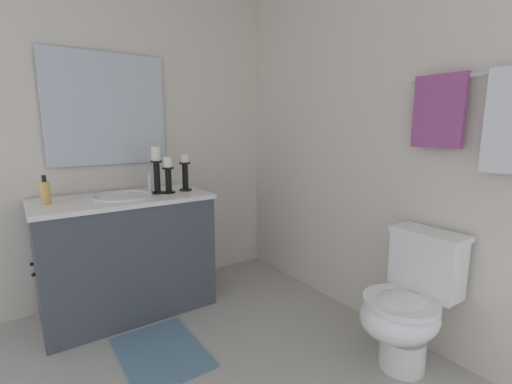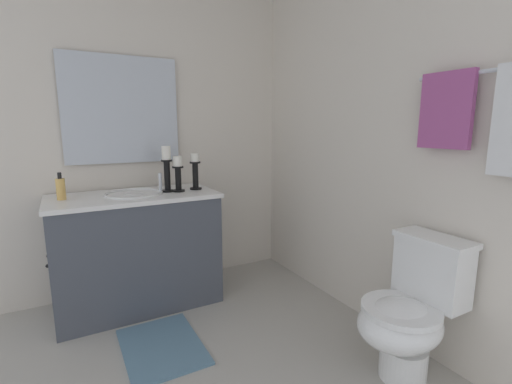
{
  "view_description": "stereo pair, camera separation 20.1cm",
  "coord_description": "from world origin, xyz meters",
  "px_view_note": "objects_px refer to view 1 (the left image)",
  "views": [
    {
      "loc": [
        1.53,
        -0.62,
        1.31
      ],
      "look_at": [
        -0.1,
        0.51,
        0.94
      ],
      "focal_mm": 24.83,
      "sensor_mm": 36.0,
      "label": 1
    },
    {
      "loc": [
        1.64,
        -0.45,
        1.31
      ],
      "look_at": [
        -0.1,
        0.51,
        0.94
      ],
      "focal_mm": 24.83,
      "sensor_mm": 36.0,
      "label": 2
    }
  ],
  "objects_px": {
    "mirror": "(107,109)",
    "candle_holder_mid": "(157,168)",
    "sink_basin": "(124,202)",
    "candle_holder_short": "(168,174)",
    "candle_holder_tall": "(185,172)",
    "soap_bottle": "(45,192)",
    "towel_bar": "(479,74)",
    "towel_near_vanity": "(438,111)",
    "vanity_cabinet": "(127,254)",
    "toilet": "(408,304)",
    "bath_mat": "(161,352)"
  },
  "relations": [
    {
      "from": "mirror",
      "to": "candle_holder_mid",
      "type": "bearing_deg",
      "value": 39.01
    },
    {
      "from": "sink_basin",
      "to": "towel_bar",
      "type": "relative_size",
      "value": 0.58
    },
    {
      "from": "towel_bar",
      "to": "towel_near_vanity",
      "type": "distance_m",
      "value": 0.24
    },
    {
      "from": "candle_holder_short",
      "to": "candle_holder_mid",
      "type": "distance_m",
      "value": 0.09
    },
    {
      "from": "mirror",
      "to": "towel_near_vanity",
      "type": "height_order",
      "value": "mirror"
    },
    {
      "from": "sink_basin",
      "to": "towel_bar",
      "type": "xyz_separation_m",
      "value": [
        1.62,
        1.29,
        0.76
      ]
    },
    {
      "from": "toilet",
      "to": "candle_holder_mid",
      "type": "bearing_deg",
      "value": -150.68
    },
    {
      "from": "vanity_cabinet",
      "to": "toilet",
      "type": "bearing_deg",
      "value": 35.61
    },
    {
      "from": "toilet",
      "to": "towel_bar",
      "type": "relative_size",
      "value": 1.09
    },
    {
      "from": "soap_bottle",
      "to": "candle_holder_short",
      "type": "bearing_deg",
      "value": 83.87
    },
    {
      "from": "bath_mat",
      "to": "towel_bar",
      "type": "bearing_deg",
      "value": 52.27
    },
    {
      "from": "candle_holder_mid",
      "to": "toilet",
      "type": "height_order",
      "value": "candle_holder_mid"
    },
    {
      "from": "sink_basin",
      "to": "candle_holder_mid",
      "type": "relative_size",
      "value": 1.2
    },
    {
      "from": "candle_holder_mid",
      "to": "toilet",
      "type": "distance_m",
      "value": 1.81
    },
    {
      "from": "toilet",
      "to": "bath_mat",
      "type": "distance_m",
      "value": 1.42
    },
    {
      "from": "towel_near_vanity",
      "to": "vanity_cabinet",
      "type": "bearing_deg",
      "value": -138.75
    },
    {
      "from": "vanity_cabinet",
      "to": "mirror",
      "type": "xyz_separation_m",
      "value": [
        -0.28,
        0.0,
        1.01
      ]
    },
    {
      "from": "sink_basin",
      "to": "bath_mat",
      "type": "height_order",
      "value": "sink_basin"
    },
    {
      "from": "candle_holder_tall",
      "to": "towel_near_vanity",
      "type": "relative_size",
      "value": 0.72
    },
    {
      "from": "vanity_cabinet",
      "to": "toilet",
      "type": "relative_size",
      "value": 1.53
    },
    {
      "from": "candle_holder_short",
      "to": "soap_bottle",
      "type": "relative_size",
      "value": 1.45
    },
    {
      "from": "sink_basin",
      "to": "mirror",
      "type": "relative_size",
      "value": 0.49
    },
    {
      "from": "soap_bottle",
      "to": "toilet",
      "type": "bearing_deg",
      "value": 44.86
    },
    {
      "from": "candle_holder_short",
      "to": "candle_holder_tall",
      "type": "bearing_deg",
      "value": 102.04
    },
    {
      "from": "mirror",
      "to": "towel_near_vanity",
      "type": "bearing_deg",
      "value": 36.32
    },
    {
      "from": "soap_bottle",
      "to": "towel_bar",
      "type": "bearing_deg",
      "value": 46.4
    },
    {
      "from": "soap_bottle",
      "to": "toilet",
      "type": "distance_m",
      "value": 2.22
    },
    {
      "from": "sink_basin",
      "to": "mirror",
      "type": "xyz_separation_m",
      "value": [
        -0.28,
        -0.0,
        0.63
      ]
    },
    {
      "from": "mirror",
      "to": "toilet",
      "type": "bearing_deg",
      "value": 31.09
    },
    {
      "from": "mirror",
      "to": "toilet",
      "type": "relative_size",
      "value": 1.1
    },
    {
      "from": "candle_holder_tall",
      "to": "candle_holder_mid",
      "type": "xyz_separation_m",
      "value": [
        -0.0,
        -0.21,
        0.04
      ]
    },
    {
      "from": "vanity_cabinet",
      "to": "soap_bottle",
      "type": "height_order",
      "value": "soap_bottle"
    },
    {
      "from": "toilet",
      "to": "sink_basin",
      "type": "bearing_deg",
      "value": -144.42
    },
    {
      "from": "candle_holder_short",
      "to": "toilet",
      "type": "relative_size",
      "value": 0.35
    },
    {
      "from": "candle_holder_tall",
      "to": "toilet",
      "type": "relative_size",
      "value": 0.36
    },
    {
      "from": "candle_holder_mid",
      "to": "soap_bottle",
      "type": "distance_m",
      "value": 0.7
    },
    {
      "from": "sink_basin",
      "to": "candle_holder_tall",
      "type": "bearing_deg",
      "value": 87.86
    },
    {
      "from": "candle_holder_tall",
      "to": "toilet",
      "type": "distance_m",
      "value": 1.71
    },
    {
      "from": "vanity_cabinet",
      "to": "candle_holder_tall",
      "type": "xyz_separation_m",
      "value": [
        0.02,
        0.45,
        0.56
      ]
    },
    {
      "from": "sink_basin",
      "to": "candle_holder_short",
      "type": "distance_m",
      "value": 0.36
    },
    {
      "from": "candle_holder_short",
      "to": "bath_mat",
      "type": "bearing_deg",
      "value": -28.28
    },
    {
      "from": "candle_holder_short",
      "to": "candle_holder_mid",
      "type": "xyz_separation_m",
      "value": [
        -0.03,
        -0.07,
        0.04
      ]
    },
    {
      "from": "soap_bottle",
      "to": "towel_bar",
      "type": "height_order",
      "value": "towel_bar"
    },
    {
      "from": "sink_basin",
      "to": "towel_near_vanity",
      "type": "xyz_separation_m",
      "value": [
        1.45,
        1.27,
        0.59
      ]
    },
    {
      "from": "vanity_cabinet",
      "to": "candle_holder_short",
      "type": "height_order",
      "value": "candle_holder_short"
    },
    {
      "from": "soap_bottle",
      "to": "towel_near_vanity",
      "type": "bearing_deg",
      "value": 49.24
    },
    {
      "from": "vanity_cabinet",
      "to": "mirror",
      "type": "relative_size",
      "value": 1.38
    },
    {
      "from": "vanity_cabinet",
      "to": "candle_holder_mid",
      "type": "bearing_deg",
      "value": 86.47
    },
    {
      "from": "vanity_cabinet",
      "to": "sink_basin",
      "type": "relative_size",
      "value": 2.85
    },
    {
      "from": "candle_holder_tall",
      "to": "soap_bottle",
      "type": "bearing_deg",
      "value": -93.25
    }
  ]
}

